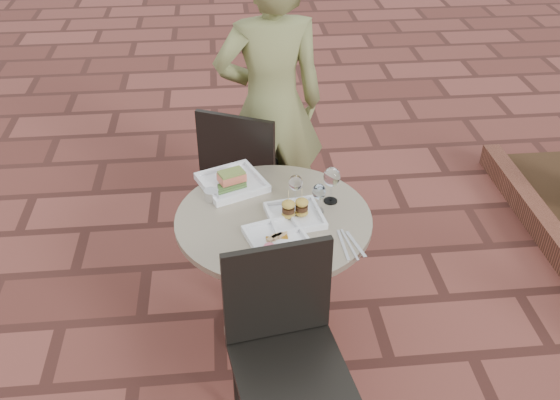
{
  "coord_description": "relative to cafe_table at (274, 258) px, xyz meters",
  "views": [
    {
      "loc": [
        -0.33,
        -2.01,
        2.41
      ],
      "look_at": [
        -0.1,
        0.28,
        0.82
      ],
      "focal_mm": 40.0,
      "sensor_mm": 36.0,
      "label": 1
    }
  ],
  "objects": [
    {
      "name": "plate_sliders",
      "position": [
        0.1,
        -0.02,
        0.28
      ],
      "size": [
        0.27,
        0.27,
        0.16
      ],
      "rotation": [
        0.0,
        0.0,
        0.16
      ],
      "color": "white",
      "rests_on": "cafe_table"
    },
    {
      "name": "steel_ramekin",
      "position": [
        -0.28,
        0.17,
        0.27
      ],
      "size": [
        0.08,
        0.08,
        0.05
      ],
      "primitive_type": "cylinder",
      "rotation": [
        0.0,
        0.0,
        -0.27
      ],
      "color": "silver",
      "rests_on": "cafe_table"
    },
    {
      "name": "plate_salmon",
      "position": [
        -0.18,
        0.28,
        0.27
      ],
      "size": [
        0.37,
        0.37,
        0.08
      ],
      "rotation": [
        0.0,
        0.0,
        0.39
      ],
      "color": "white",
      "rests_on": "cafe_table"
    },
    {
      "name": "plate_tuna",
      "position": [
        -0.0,
        -0.17,
        0.26
      ],
      "size": [
        0.3,
        0.3,
        0.03
      ],
      "rotation": [
        0.0,
        0.0,
        0.3
      ],
      "color": "white",
      "rests_on": "cafe_table"
    },
    {
      "name": "wine_glass_right",
      "position": [
        0.21,
        0.03,
        0.35
      ],
      "size": [
        0.06,
        0.06,
        0.15
      ],
      "color": "white",
      "rests_on": "cafe_table"
    },
    {
      "name": "wine_glass_far",
      "position": [
        0.28,
        0.1,
        0.38
      ],
      "size": [
        0.08,
        0.08,
        0.18
      ],
      "color": "white",
      "rests_on": "cafe_table"
    },
    {
      "name": "cutlery_set",
      "position": [
        0.31,
        -0.24,
        0.25
      ],
      "size": [
        0.14,
        0.23,
        0.0
      ],
      "primitive_type": null,
      "rotation": [
        0.0,
        0.0,
        0.18
      ],
      "color": "silver",
      "rests_on": "cafe_table"
    },
    {
      "name": "chair_near",
      "position": [
        -0.01,
        -0.57,
        0.07
      ],
      "size": [
        0.51,
        0.51,
        0.93
      ],
      "rotation": [
        0.0,
        0.0,
        0.16
      ],
      "color": "black",
      "rests_on": "ground"
    },
    {
      "name": "wine_glass_mid",
      "position": [
        0.11,
        0.1,
        0.35
      ],
      "size": [
        0.06,
        0.06,
        0.15
      ],
      "color": "white",
      "rests_on": "cafe_table"
    },
    {
      "name": "chair_far",
      "position": [
        -0.1,
        0.72,
        0.07
      ],
      "size": [
        0.58,
        0.58,
        0.93
      ],
      "rotation": [
        0.0,
        0.0,
        2.71
      ],
      "color": "black",
      "rests_on": "ground"
    },
    {
      "name": "cafe_table",
      "position": [
        0.0,
        0.0,
        0.0
      ],
      "size": [
        0.9,
        0.9,
        0.73
      ],
      "color": "gray",
      "rests_on": "ground"
    },
    {
      "name": "ground",
      "position": [
        0.13,
        -0.28,
        -0.48
      ],
      "size": [
        60.0,
        60.0,
        0.0
      ],
      "primitive_type": "plane",
      "color": "brown",
      "rests_on": "ground"
    },
    {
      "name": "diner",
      "position": [
        0.06,
        0.87,
        0.37
      ],
      "size": [
        0.67,
        0.48,
        1.71
      ],
      "primitive_type": "imported",
      "rotation": [
        0.0,
        0.0,
        3.26
      ],
      "color": "olive",
      "rests_on": "ground"
    }
  ]
}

